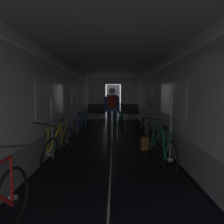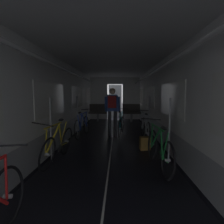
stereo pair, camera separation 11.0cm
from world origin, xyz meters
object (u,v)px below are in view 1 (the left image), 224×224
(bicycle_yellow, at_px, (59,145))
(bicycle_teal_in_aisle, at_px, (121,125))
(person_cyclist_aisle, at_px, (112,108))
(backpack_on_floor, at_px, (145,143))
(bicycle_silver, at_px, (145,128))
(bench_seat_far_right, at_px, (130,111))
(bicycle_green, at_px, (161,149))
(bicycle_blue, at_px, (82,126))
(bench_seat_far_left, at_px, (96,111))

(bicycle_yellow, relative_size, bicycle_teal_in_aisle, 1.01)
(person_cyclist_aisle, distance_m, bicycle_teal_in_aisle, 0.75)
(bicycle_yellow, height_order, backpack_on_floor, bicycle_yellow)
(bicycle_silver, bearing_deg, bicycle_teal_in_aisle, 139.10)
(bicycle_silver, bearing_deg, bench_seat_far_right, 92.23)
(bench_seat_far_right, xyz_separation_m, person_cyclist_aisle, (-0.91, -3.60, 0.45))
(bicycle_green, height_order, bicycle_teal_in_aisle, bicycle_green)
(bicycle_teal_in_aisle, bearing_deg, backpack_on_floor, -70.40)
(person_cyclist_aisle, bearing_deg, bicycle_green, -68.81)
(bench_seat_far_right, height_order, bicycle_blue, bench_seat_far_right)
(bicycle_silver, bearing_deg, person_cyclist_aisle, 160.09)
(bench_seat_far_right, bearing_deg, bicycle_blue, -118.39)
(bicycle_blue, distance_m, bicycle_teal_in_aisle, 1.37)
(bench_seat_far_right, distance_m, person_cyclist_aisle, 3.74)
(bicycle_blue, relative_size, person_cyclist_aisle, 1.00)
(bench_seat_far_left, distance_m, bench_seat_far_right, 1.80)
(bench_seat_far_right, distance_m, bicycle_blue, 4.10)
(bicycle_green, xyz_separation_m, person_cyclist_aisle, (-1.02, 2.62, 0.63))
(bicycle_green, bearing_deg, bench_seat_far_left, 107.05)
(person_cyclist_aisle, xyz_separation_m, backpack_on_floor, (0.91, -1.42, -0.85))
(bicycle_teal_in_aisle, bearing_deg, bicycle_silver, -40.90)
(bench_seat_far_right, relative_size, person_cyclist_aisle, 0.58)
(bicycle_teal_in_aisle, bearing_deg, person_cyclist_aisle, -138.92)
(bicycle_blue, distance_m, backpack_on_floor, 2.42)
(bench_seat_far_right, xyz_separation_m, bicycle_yellow, (-2.02, -5.97, -0.19))
(bench_seat_far_right, bearing_deg, person_cyclist_aisle, -104.18)
(bicycle_blue, relative_size, backpack_on_floor, 4.97)
(person_cyclist_aisle, bearing_deg, bench_seat_far_right, 75.82)
(backpack_on_floor, bearing_deg, bench_seat_far_right, 90.03)
(bench_seat_far_left, relative_size, backpack_on_floor, 2.89)
(bench_seat_far_left, xyz_separation_m, bicycle_silver, (1.96, -3.98, -0.18))
(bench_seat_far_left, height_order, bicycle_teal_in_aisle, bench_seat_far_left)
(bench_seat_far_left, bearing_deg, person_cyclist_aisle, -76.09)
(bench_seat_far_right, distance_m, backpack_on_floor, 5.04)
(bench_seat_far_left, distance_m, bicycle_yellow, 5.97)
(bicycle_green, relative_size, bicycle_yellow, 1.00)
(bicycle_blue, relative_size, bicycle_teal_in_aisle, 1.00)
(bicycle_green, bearing_deg, backpack_on_floor, 95.01)
(bicycle_blue, bearing_deg, backpack_on_floor, -36.10)
(bench_seat_far_right, bearing_deg, bicycle_yellow, -108.70)
(bicycle_teal_in_aisle, bearing_deg, bench_seat_far_left, 109.82)
(bicycle_green, height_order, person_cyclist_aisle, person_cyclist_aisle)
(bicycle_teal_in_aisle, relative_size, backpack_on_floor, 4.95)
(bench_seat_far_left, xyz_separation_m, bench_seat_far_right, (1.80, 0.00, 0.00))
(bicycle_blue, xyz_separation_m, bicycle_yellow, (-0.07, -2.37, -0.00))
(bicycle_silver, bearing_deg, bicycle_green, -91.22)
(backpack_on_floor, bearing_deg, person_cyclist_aisle, 122.63)
(person_cyclist_aisle, bearing_deg, backpack_on_floor, -57.37)
(bicycle_teal_in_aisle, bearing_deg, bicycle_green, -76.24)
(bench_seat_far_left, relative_size, bicycle_yellow, 0.58)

